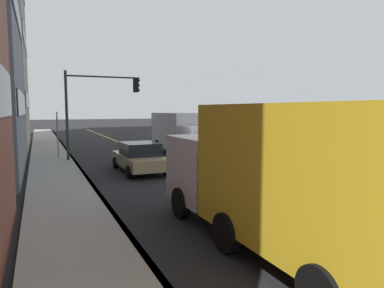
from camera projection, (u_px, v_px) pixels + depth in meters
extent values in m
plane|color=black|center=(181.00, 167.00, 19.38)|extent=(200.00, 200.00, 0.00)
cube|color=gray|center=(57.00, 174.00, 16.80)|extent=(80.00, 2.51, 0.15)
cube|color=slate|center=(82.00, 173.00, 17.27)|extent=(80.00, 0.16, 0.15)
cube|color=#D8CC4C|center=(181.00, 167.00, 19.38)|extent=(80.00, 0.16, 0.01)
cube|color=#262D38|center=(22.00, 104.00, 17.34)|extent=(8.45, 0.06, 1.10)
cube|color=#262D38|center=(17.00, 14.00, 16.91)|extent=(8.45, 0.06, 1.10)
cube|color=#262D38|center=(28.00, 101.00, 29.16)|extent=(11.63, 0.06, 1.10)
cube|color=#262D38|center=(25.00, 41.00, 28.68)|extent=(11.63, 0.06, 1.10)
cube|color=tan|center=(139.00, 160.00, 17.94)|extent=(4.69, 1.84, 0.57)
cube|color=black|center=(140.00, 149.00, 17.71)|extent=(2.11, 1.69, 0.64)
cylinder|color=black|center=(116.00, 163.00, 19.01)|extent=(0.60, 0.22, 0.60)
cylinder|color=black|center=(148.00, 161.00, 19.74)|extent=(0.60, 0.22, 0.60)
cylinder|color=black|center=(129.00, 172.00, 16.19)|extent=(0.60, 0.22, 0.60)
cylinder|color=black|center=(166.00, 169.00, 16.92)|extent=(0.60, 0.22, 0.60)
cube|color=#1E6038|center=(344.00, 185.00, 11.81)|extent=(4.43, 1.81, 0.70)
cube|color=black|center=(346.00, 166.00, 11.70)|extent=(2.15, 1.67, 0.60)
cylinder|color=black|center=(361.00, 209.00, 10.16)|extent=(0.60, 0.22, 0.60)
cylinder|color=black|center=(331.00, 184.00, 13.54)|extent=(0.60, 0.22, 0.60)
cylinder|color=black|center=(294.00, 188.00, 12.82)|extent=(0.60, 0.22, 0.60)
cube|color=silver|center=(217.00, 168.00, 10.65)|extent=(2.28, 2.46, 1.92)
cube|color=gold|center=(317.00, 177.00, 6.83)|extent=(5.71, 2.46, 2.84)
cylinder|color=black|center=(181.00, 203.00, 10.27)|extent=(0.90, 0.28, 0.90)
cylinder|color=black|center=(250.00, 195.00, 11.22)|extent=(0.90, 0.28, 0.90)
cylinder|color=black|center=(227.00, 232.00, 7.79)|extent=(0.90, 0.28, 0.90)
cylinder|color=black|center=(310.00, 219.00, 8.74)|extent=(0.90, 0.28, 0.90)
cube|color=silver|center=(200.00, 140.00, 21.82)|extent=(2.13, 2.23, 1.69)
cube|color=silver|center=(177.00, 130.00, 25.32)|extent=(5.33, 2.23, 2.47)
cylinder|color=black|center=(215.00, 152.00, 22.33)|extent=(0.90, 0.28, 0.90)
cylinder|color=black|center=(185.00, 154.00, 21.48)|extent=(0.90, 0.28, 0.90)
cylinder|color=black|center=(184.00, 145.00, 27.08)|extent=(0.90, 0.28, 0.90)
cylinder|color=black|center=(158.00, 146.00, 26.23)|extent=(0.90, 0.28, 0.90)
cylinder|color=black|center=(199.00, 148.00, 24.65)|extent=(0.90, 0.28, 0.90)
cylinder|color=black|center=(170.00, 150.00, 23.80)|extent=(0.90, 0.28, 0.90)
cylinder|color=#1E3823|center=(67.00, 117.00, 20.78)|extent=(0.16, 0.16, 5.45)
cylinder|color=#1E3823|center=(104.00, 77.00, 21.44)|extent=(0.10, 4.46, 0.10)
cube|color=black|center=(136.00, 85.00, 22.27)|extent=(0.28, 0.30, 0.90)
sphere|color=#360605|center=(139.00, 80.00, 22.32)|extent=(0.18, 0.18, 0.18)
sphere|color=#392905|center=(139.00, 85.00, 22.35)|extent=(0.18, 0.18, 0.18)
sphere|color=green|center=(139.00, 90.00, 22.38)|extent=(0.18, 0.18, 0.18)
cylinder|color=slate|center=(58.00, 136.00, 21.62)|extent=(0.08, 0.08, 3.03)
cube|color=white|center=(57.00, 115.00, 21.49)|extent=(0.60, 0.02, 0.20)
cube|color=#DB5919|center=(57.00, 121.00, 21.52)|extent=(0.44, 0.02, 0.28)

